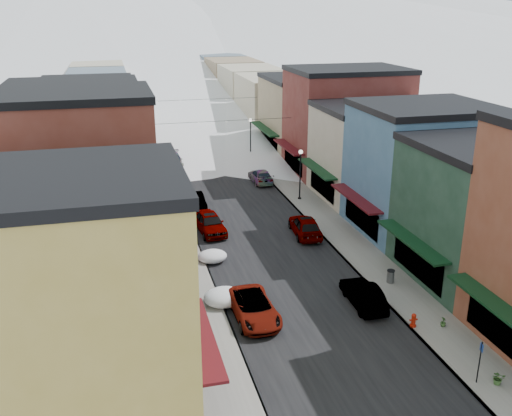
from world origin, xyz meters
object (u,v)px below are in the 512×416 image
car_white_suv (254,308)px  fire_hydrant (413,321)px  car_silver_sedan (210,223)px  trash_can (391,276)px  car_dark_hatch (196,201)px  car_green_sedan (363,294)px  streetlamp_near (300,168)px

car_white_suv → fire_hydrant: size_ratio=6.27×
car_silver_sedan → trash_can: (10.13, -12.21, -0.24)m
fire_hydrant → car_dark_hatch: bearing=110.7°
car_silver_sedan → car_green_sedan: (7.17, -14.36, -0.10)m
car_white_suv → streetlamp_near: bearing=63.0°
car_silver_sedan → trash_can: car_silver_sedan is taller
fire_hydrant → streetlamp_near: 23.85m
trash_can → streetlamp_near: bearing=91.1°
car_dark_hatch → trash_can: size_ratio=4.58×
car_green_sedan → fire_hydrant: (1.67, -3.28, -0.21)m
trash_can → streetlamp_near: streetlamp_near is taller
car_silver_sedan → car_green_sedan: car_silver_sedan is taller
car_dark_hatch → streetlamp_near: size_ratio=0.85×
car_white_suv → car_dark_hatch: bearing=89.4°
car_dark_hatch → car_green_sedan: 21.95m
car_silver_sedan → fire_hydrant: 19.74m
car_green_sedan → streetlamp_near: streetlamp_near is taller
car_dark_hatch → trash_can: car_dark_hatch is taller
streetlamp_near → car_silver_sedan: bearing=-148.4°
car_dark_hatch → streetlamp_near: bearing=-3.6°
car_silver_sedan → streetlamp_near: size_ratio=1.02×
car_dark_hatch → fire_hydrant: bearing=-71.3°
car_white_suv → fire_hydrant: (8.70, -3.40, -0.20)m
car_silver_sedan → car_green_sedan: bearing=-68.4°
car_dark_hatch → trash_can: (10.34, -18.52, -0.07)m
fire_hydrant → trash_can: trash_can is taller
car_silver_sedan → car_dark_hatch: car_silver_sedan is taller
car_silver_sedan → car_green_sedan: size_ratio=1.09×
car_green_sedan → trash_can: (2.96, 2.16, -0.14)m
car_dark_hatch → fire_hydrant: size_ratio=4.91×
car_white_suv → trash_can: bearing=10.0°
car_green_sedan → fire_hydrant: car_green_sedan is taller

